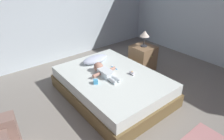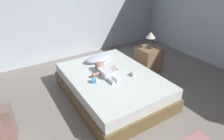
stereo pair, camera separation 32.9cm
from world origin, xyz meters
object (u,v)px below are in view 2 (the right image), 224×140
(toy_block, at_px, (94,81))
(baby, at_px, (104,71))
(bed, at_px, (112,85))
(lamp, at_px, (151,36))
(toothbrush, at_px, (115,68))
(baby_bottle, at_px, (132,74))
(pillow, at_px, (98,59))
(nightstand, at_px, (148,60))

(toy_block, bearing_deg, baby, 29.15)
(bed, distance_m, lamp, 1.38)
(bed, bearing_deg, toothbrush, 44.46)
(baby, bearing_deg, baby_bottle, -38.68)
(pillow, height_order, nightstand, same)
(pillow, distance_m, lamp, 1.19)
(baby, height_order, toy_block, baby)
(pillow, height_order, toy_block, pillow)
(pillow, xyz_separation_m, nightstand, (1.12, -0.23, -0.21))
(nightstand, bearing_deg, lamp, 90.00)
(baby, bearing_deg, lamp, 11.57)
(toothbrush, distance_m, toy_block, 0.62)
(baby, distance_m, toothbrush, 0.31)
(baby, distance_m, lamp, 1.35)
(nightstand, xyz_separation_m, baby_bottle, (-0.89, -0.57, 0.18))
(baby_bottle, bearing_deg, nightstand, 32.67)
(baby_bottle, bearing_deg, baby, 141.32)
(bed, relative_size, toothbrush, 11.66)
(pillow, relative_size, baby, 0.85)
(baby, distance_m, nightstand, 1.32)
(bed, bearing_deg, baby, 134.41)
(pillow, distance_m, baby, 0.51)
(toothbrush, distance_m, lamp, 1.08)
(toothbrush, bearing_deg, toy_block, -157.35)
(bed, bearing_deg, toy_block, -172.39)
(pillow, xyz_separation_m, baby, (-0.16, -0.49, -0.00))
(toy_block, relative_size, baby_bottle, 1.07)
(pillow, distance_m, toothbrush, 0.43)
(toothbrush, bearing_deg, bed, -135.54)
(baby, relative_size, lamp, 1.81)
(pillow, bearing_deg, lamp, -11.44)
(toothbrush, xyz_separation_m, nightstand, (0.99, 0.18, -0.15))
(baby, bearing_deg, toothbrush, 15.85)
(pillow, distance_m, toy_block, 0.78)
(pillow, height_order, toothbrush, pillow)
(baby, bearing_deg, toy_block, -150.85)
(toy_block, bearing_deg, pillow, 56.02)
(bed, bearing_deg, pillow, 84.72)
(toothbrush, xyz_separation_m, lamp, (0.99, 0.18, 0.39))
(bed, height_order, baby_bottle, baby_bottle)
(bed, bearing_deg, nightstand, 17.25)
(bed, xyz_separation_m, toy_block, (-0.38, -0.05, 0.25))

